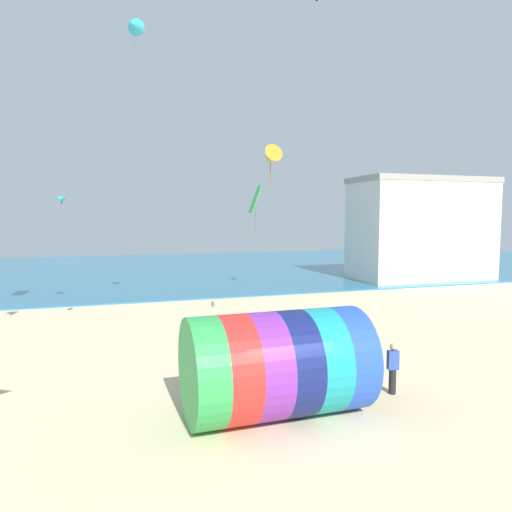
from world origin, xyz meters
The scene contains 9 objects.
ground_plane centered at (0.00, 0.00, 0.00)m, with size 120.00×120.00×0.00m, color beige.
sea centered at (0.00, 39.94, 0.05)m, with size 120.00×40.00×0.10m, color teal.
giant_inflatable_tube centered at (0.06, 0.39, 1.58)m, with size 5.44×3.26×3.15m.
kite_handler centered at (4.36, 0.79, 0.89)m, with size 0.40×0.29×1.73m.
kite_orange_delta centered at (0.90, 3.42, 8.06)m, with size 0.73×0.92×1.33m.
kite_cyan_delta centered at (-3.27, 11.55, 15.17)m, with size 1.09×1.16×1.58m.
kite_green_diamond centered at (2.42, 10.07, 6.80)m, with size 0.61×1.03×2.39m.
kite_cyan_parafoil centered at (-6.74, 11.24, 6.80)m, with size 0.47×0.77×0.38m.
promenade_building centered at (23.20, 24.12, 4.78)m, with size 13.08×6.06×9.55m.
Camera 1 is at (-4.53, -12.05, 5.96)m, focal length 32.00 mm.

